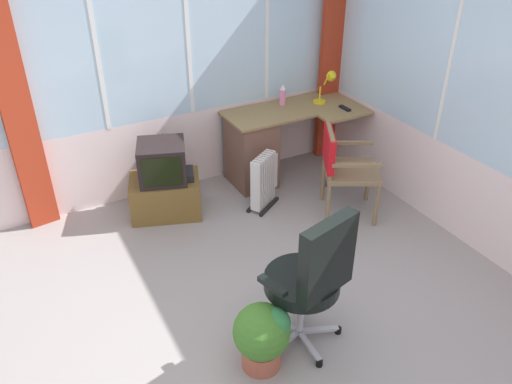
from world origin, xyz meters
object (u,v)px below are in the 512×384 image
tv_remote (345,108)px  potted_plant (263,334)px  desk (257,146)px  wooden_armchair (339,161)px  spray_bottle (283,95)px  office_chair (312,275)px  desk_lamp (330,83)px  space_heater (264,180)px  tv_on_stand (165,183)px

tv_remote → potted_plant: tv_remote is taller
desk → wooden_armchair: wooden_armchair is taller
spray_bottle → tv_remote: bearing=-39.8°
wooden_armchair → office_chair: (-1.12, -1.25, 0.06)m
desk_lamp → office_chair: bearing=-127.0°
desk → space_heater: size_ratio=2.52×
desk → desk_lamp: desk_lamp is taller
desk_lamp → space_heater: 1.25m
desk_lamp → space_heater: size_ratio=0.63×
tv_remote → tv_on_stand: (-1.90, 0.15, -0.43)m
tv_remote → space_heater: (-1.02, -0.17, -0.48)m
desk → desk_lamp: bearing=-3.8°
tv_on_stand → potted_plant: 2.01m
desk → tv_remote: 0.97m
wooden_armchair → space_heater: bearing=141.3°
office_chair → tv_remote: bearing=49.0°
desk → wooden_armchair: (0.37, -0.87, 0.15)m
desk_lamp → spray_bottle: 0.50m
spray_bottle → tv_on_stand: spray_bottle is taller
desk → spray_bottle: bearing=19.9°
tv_remote → office_chair: (-1.60, -1.85, -0.15)m
desk → potted_plant: 2.41m
space_heater → office_chair: bearing=-109.3°
tv_on_stand → potted_plant: (-0.06, -2.01, -0.05)m
tv_remote → office_chair: bearing=-131.9°
spray_bottle → tv_on_stand: size_ratio=0.29×
spray_bottle → potted_plant: size_ratio=0.45×
tv_remote → space_heater: 1.14m
tv_remote → spray_bottle: (-0.49, 0.41, 0.09)m
space_heater → spray_bottle: bearing=47.7°
desk → space_heater: 0.49m
desk → office_chair: office_chair is taller
office_chair → space_heater: office_chair is taller
tv_on_stand → desk_lamp: bearing=2.3°
office_chair → tv_on_stand: size_ratio=1.42×
spray_bottle → tv_on_stand: 1.52m
desk_lamp → space_heater: (-0.97, -0.39, -0.69)m
spray_bottle → tv_on_stand: (-1.41, -0.26, -0.53)m
wooden_armchair → tv_on_stand: bearing=152.2°
office_chair → potted_plant: office_chair is taller
desk_lamp → wooden_armchair: desk_lamp is taller
tv_remote → potted_plant: bearing=-137.4°
potted_plant → office_chair: bearing=2.0°
office_chair → potted_plant: size_ratio=2.21×
tv_remote → spray_bottle: bearing=139.3°
desk_lamp → spray_bottle: desk_lamp is taller
tv_remote → office_chair: office_chair is taller
tv_remote → wooden_armchair: size_ratio=0.18×
tv_remote → office_chair: 2.45m
potted_plant → tv_on_stand: bearing=88.2°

